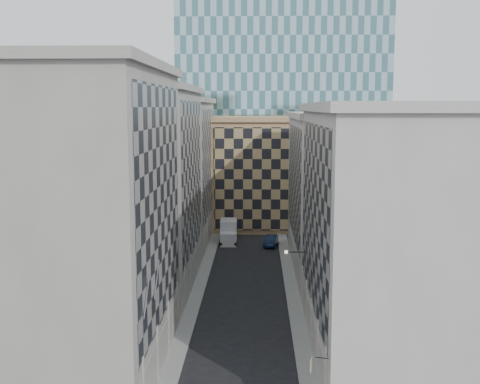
# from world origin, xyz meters

# --- Properties ---
(sidewalk_west) EXTENTS (1.50, 100.00, 0.15)m
(sidewalk_west) POSITION_xyz_m (-5.25, 30.00, 0.07)
(sidewalk_west) COLOR gray
(sidewalk_west) RESTS_ON ground
(sidewalk_east) EXTENTS (1.50, 100.00, 0.15)m
(sidewalk_east) POSITION_xyz_m (5.25, 30.00, 0.07)
(sidewalk_east) COLOR gray
(sidewalk_east) RESTS_ON ground
(bldg_left_a) EXTENTS (10.80, 22.80, 23.70)m
(bldg_left_a) POSITION_xyz_m (-10.88, 11.00, 11.82)
(bldg_left_a) COLOR gray
(bldg_left_a) RESTS_ON ground
(bldg_left_b) EXTENTS (10.80, 22.80, 22.70)m
(bldg_left_b) POSITION_xyz_m (-10.88, 33.00, 11.32)
(bldg_left_b) COLOR gray
(bldg_left_b) RESTS_ON ground
(bldg_left_c) EXTENTS (10.80, 22.80, 21.70)m
(bldg_left_c) POSITION_xyz_m (-10.88, 55.00, 10.83)
(bldg_left_c) COLOR gray
(bldg_left_c) RESTS_ON ground
(bldg_right_a) EXTENTS (10.80, 26.80, 20.70)m
(bldg_right_a) POSITION_xyz_m (10.88, 15.00, 10.32)
(bldg_right_a) COLOR #ADA89E
(bldg_right_a) RESTS_ON ground
(bldg_right_b) EXTENTS (10.80, 28.80, 19.70)m
(bldg_right_b) POSITION_xyz_m (10.89, 42.00, 9.85)
(bldg_right_b) COLOR #ADA89E
(bldg_right_b) RESTS_ON ground
(tan_block) EXTENTS (16.80, 14.80, 18.80)m
(tan_block) POSITION_xyz_m (2.00, 67.90, 9.44)
(tan_block) COLOR tan
(tan_block) RESTS_ON ground
(church_tower) EXTENTS (7.20, 7.20, 51.50)m
(church_tower) POSITION_xyz_m (0.00, 82.00, 26.95)
(church_tower) COLOR #2B2721
(church_tower) RESTS_ON ground
(flagpoles_left) EXTENTS (0.10, 6.33, 2.33)m
(flagpoles_left) POSITION_xyz_m (-5.90, 6.00, 8.00)
(flagpoles_left) COLOR gray
(flagpoles_left) RESTS_ON ground
(bracket_lamp) EXTENTS (1.98, 0.36, 0.36)m
(bracket_lamp) POSITION_xyz_m (4.38, 24.00, 6.20)
(bracket_lamp) COLOR black
(bracket_lamp) RESTS_ON ground
(box_truck) EXTENTS (2.69, 6.20, 3.36)m
(box_truck) POSITION_xyz_m (-3.02, 55.27, 1.46)
(box_truck) COLOR silver
(box_truck) RESTS_ON ground
(dark_car) EXTENTS (2.31, 4.98, 1.58)m
(dark_car) POSITION_xyz_m (3.36, 52.98, 0.79)
(dark_car) COLOR #0E1A34
(dark_car) RESTS_ON ground
(shop_sign) EXTENTS (1.28, 0.80, 0.89)m
(shop_sign) POSITION_xyz_m (4.95, 3.24, 3.83)
(shop_sign) COLOR black
(shop_sign) RESTS_ON ground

